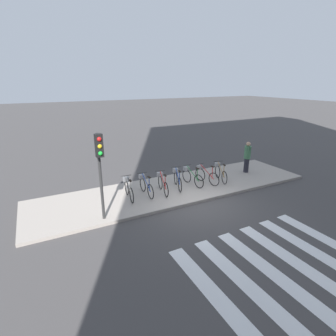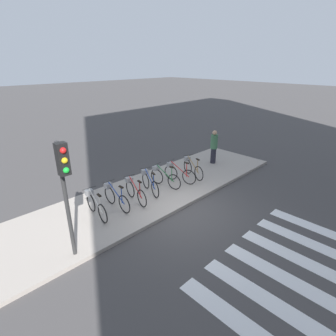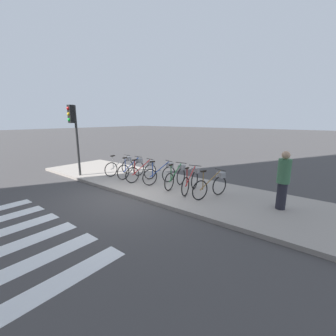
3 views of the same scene
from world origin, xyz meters
name	(u,v)px [view 3 (image 3 of 3)]	position (x,y,z in m)	size (l,w,h in m)	color
ground_plane	(129,197)	(0.00, 0.00, 0.00)	(120.00, 120.00, 0.00)	#423F3F
sidewalk	(160,185)	(0.00, 1.65, 0.06)	(12.90, 3.30, 0.12)	#9E9389
parked_bicycle_0	(121,166)	(-2.32, 1.61, 0.54)	(0.46, 1.51, 0.93)	black
parked_bicycle_1	(133,168)	(-1.55, 1.62, 0.54)	(0.46, 1.52, 0.93)	black
parked_bicycle_2	(143,171)	(-0.80, 1.51, 0.54)	(0.46, 1.50, 0.93)	black
parked_bicycle_3	(162,173)	(0.04, 1.68, 0.54)	(0.58, 1.46, 0.93)	black
parked_bicycle_4	(177,176)	(0.79, 1.66, 0.54)	(0.46, 1.51, 0.93)	black
parked_bicycle_5	(191,180)	(1.51, 1.55, 0.54)	(0.50, 1.49, 0.93)	black
parked_bicycle_6	(212,184)	(2.35, 1.50, 0.54)	(0.58, 1.46, 0.93)	black
pedestrian	(283,179)	(4.34, 1.82, 0.99)	(0.34, 0.34, 1.65)	#23232D
traffic_light	(73,125)	(-3.69, 0.23, 2.34)	(0.24, 0.40, 3.07)	#2D2D2D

